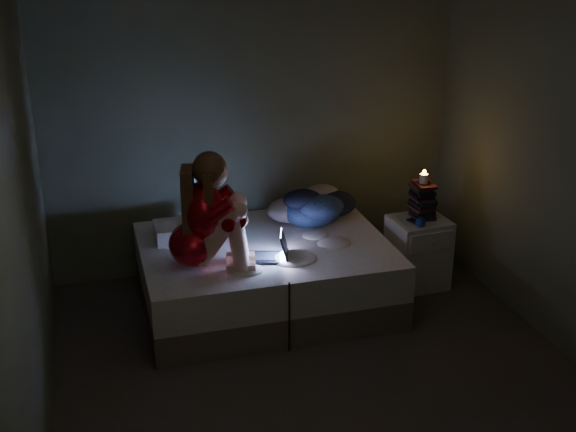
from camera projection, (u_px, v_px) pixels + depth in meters
name	position (u px, v px, depth m)	size (l,w,h in m)	color
floor	(320.00, 375.00, 5.13)	(3.60, 3.80, 0.02)	#2F2A28
wall_back	(254.00, 125.00, 6.35)	(3.60, 0.02, 2.60)	#4B5243
wall_front	(474.00, 362.00, 2.94)	(3.60, 0.02, 2.60)	#4B5243
wall_left	(23.00, 231.00, 4.19)	(0.02, 3.80, 2.60)	#4B5243
wall_right	(570.00, 175.00, 5.10)	(0.02, 3.80, 2.60)	#4B5243
bed	(265.00, 274.00, 5.98)	(1.96, 1.47, 0.54)	#B3B1AC
pillow	(183.00, 231.00, 5.96)	(0.45, 0.32, 0.13)	white
woman	(192.00, 212.00, 5.30)	(0.56, 0.37, 0.90)	maroon
laptop	(266.00, 245.00, 5.57)	(0.33, 0.23, 0.23)	black
clothes_pile	(311.00, 205.00, 6.24)	(0.55, 0.44, 0.33)	#141B3C
nightstand	(418.00, 252.00, 6.28)	(0.46, 0.41, 0.61)	silver
book_stack	(422.00, 199.00, 6.16)	(0.19, 0.25, 0.32)	black
candle	(424.00, 177.00, 6.08)	(0.07, 0.07, 0.08)	beige
phone	(414.00, 221.00, 6.11)	(0.07, 0.14, 0.01)	black
blue_orb	(419.00, 222.00, 6.01)	(0.08, 0.08, 0.08)	navy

